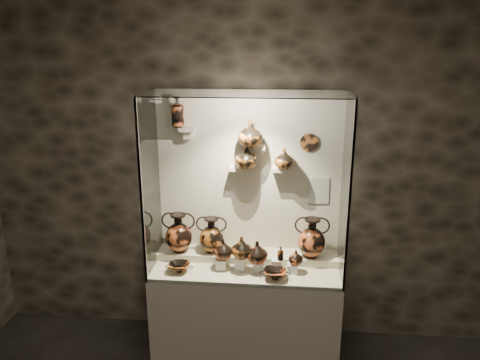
% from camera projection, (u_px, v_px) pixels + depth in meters
% --- Properties ---
extents(wall_back, '(5.00, 0.02, 3.20)m').
position_uv_depth(wall_back, '(249.00, 177.00, 4.33)').
color(wall_back, black).
rests_on(wall_back, ground).
extents(plinth, '(1.70, 0.60, 0.80)m').
position_uv_depth(plinth, '(246.00, 309.00, 4.38)').
color(plinth, '#C2B59C').
rests_on(plinth, floor).
extents(front_tier, '(1.68, 0.58, 0.03)m').
position_uv_depth(front_tier, '(246.00, 269.00, 4.26)').
color(front_tier, '#C2B696').
rests_on(front_tier, plinth).
extents(rear_tier, '(1.70, 0.25, 0.10)m').
position_uv_depth(rear_tier, '(247.00, 257.00, 4.41)').
color(rear_tier, '#C2B696').
rests_on(rear_tier, plinth).
extents(back_panel, '(1.70, 0.03, 1.60)m').
position_uv_depth(back_panel, '(249.00, 177.00, 4.33)').
color(back_panel, '#C2B59C').
rests_on(back_panel, plinth).
extents(glass_front, '(1.70, 0.01, 1.60)m').
position_uv_depth(glass_front, '(243.00, 198.00, 3.75)').
color(glass_front, white).
rests_on(glass_front, plinth).
extents(glass_left, '(0.01, 0.60, 1.60)m').
position_uv_depth(glass_left, '(150.00, 184.00, 4.10)').
color(glass_left, white).
rests_on(glass_left, plinth).
extents(glass_right, '(0.01, 0.60, 1.60)m').
position_uv_depth(glass_right, '(346.00, 190.00, 3.95)').
color(glass_right, white).
rests_on(glass_right, plinth).
extents(glass_top, '(1.70, 0.60, 0.01)m').
position_uv_depth(glass_top, '(247.00, 94.00, 3.80)').
color(glass_top, white).
rests_on(glass_top, back_panel).
extents(frame_post_left, '(0.02, 0.02, 1.60)m').
position_uv_depth(frame_post_left, '(141.00, 195.00, 3.83)').
color(frame_post_left, gray).
rests_on(frame_post_left, plinth).
extents(frame_post_right, '(0.02, 0.02, 1.60)m').
position_uv_depth(frame_post_right, '(349.00, 201.00, 3.68)').
color(frame_post_right, gray).
rests_on(frame_post_right, plinth).
extents(pedestal_a, '(0.09, 0.09, 0.10)m').
position_uv_depth(pedestal_a, '(221.00, 264.00, 4.21)').
color(pedestal_a, silver).
rests_on(pedestal_a, front_tier).
extents(pedestal_b, '(0.09, 0.09, 0.13)m').
position_uv_depth(pedestal_b, '(240.00, 263.00, 4.19)').
color(pedestal_b, silver).
rests_on(pedestal_b, front_tier).
extents(pedestal_c, '(0.09, 0.09, 0.09)m').
position_uv_depth(pedestal_c, '(259.00, 266.00, 4.18)').
color(pedestal_c, silver).
rests_on(pedestal_c, front_tier).
extents(pedestal_d, '(0.09, 0.09, 0.12)m').
position_uv_depth(pedestal_d, '(277.00, 265.00, 4.16)').
color(pedestal_d, silver).
rests_on(pedestal_d, front_tier).
extents(pedestal_e, '(0.09, 0.09, 0.08)m').
position_uv_depth(pedestal_e, '(292.00, 268.00, 4.15)').
color(pedestal_e, silver).
rests_on(pedestal_e, front_tier).
extents(bracket_ul, '(0.14, 0.12, 0.04)m').
position_uv_depth(bracket_ul, '(187.00, 129.00, 4.18)').
color(bracket_ul, '#C2B59C').
rests_on(bracket_ul, back_panel).
extents(bracket_ca, '(0.14, 0.12, 0.04)m').
position_uv_depth(bracket_ca, '(237.00, 168.00, 4.24)').
color(bracket_ca, '#C2B59C').
rests_on(bracket_ca, back_panel).
extents(bracket_cb, '(0.10, 0.12, 0.04)m').
position_uv_depth(bracket_cb, '(260.00, 147.00, 4.16)').
color(bracket_cb, '#C2B59C').
rests_on(bracket_cb, back_panel).
extents(bracket_cc, '(0.14, 0.12, 0.04)m').
position_uv_depth(bracket_cc, '(279.00, 169.00, 4.20)').
color(bracket_cc, '#C2B59C').
rests_on(bracket_cc, back_panel).
extents(amphora_left, '(0.39, 0.39, 0.38)m').
position_uv_depth(amphora_left, '(179.00, 233.00, 4.37)').
color(amphora_left, '#A5441F').
rests_on(amphora_left, rear_tier).
extents(amphora_mid, '(0.36, 0.36, 0.34)m').
position_uv_depth(amphora_mid, '(212.00, 235.00, 4.36)').
color(amphora_mid, '#9A4F1B').
rests_on(amphora_mid, rear_tier).
extents(amphora_right, '(0.39, 0.39, 0.38)m').
position_uv_depth(amphora_right, '(312.00, 238.00, 4.26)').
color(amphora_right, '#A5441F').
rests_on(amphora_right, rear_tier).
extents(jug_a, '(0.18, 0.18, 0.18)m').
position_uv_depth(jug_a, '(223.00, 249.00, 4.18)').
color(jug_a, '#A5441F').
rests_on(jug_a, pedestal_a).
extents(jug_b, '(0.21, 0.21, 0.20)m').
position_uv_depth(jug_b, '(242.00, 247.00, 4.13)').
color(jug_b, '#9A4F1B').
rests_on(jug_b, pedestal_b).
extents(jug_c, '(0.23, 0.23, 0.20)m').
position_uv_depth(jug_c, '(257.00, 252.00, 4.13)').
color(jug_c, '#A5441F').
rests_on(jug_c, pedestal_c).
extents(jug_e, '(0.17, 0.17, 0.13)m').
position_uv_depth(jug_e, '(296.00, 257.00, 4.12)').
color(jug_e, '#A5441F').
rests_on(jug_e, pedestal_e).
extents(lekythos_small, '(0.08, 0.08, 0.14)m').
position_uv_depth(lekythos_small, '(281.00, 253.00, 4.11)').
color(lekythos_small, '#9A4F1B').
rests_on(lekythos_small, pedestal_d).
extents(kylix_left, '(0.28, 0.25, 0.10)m').
position_uv_depth(kylix_left, '(179.00, 267.00, 4.16)').
color(kylix_left, '#9A4F1B').
rests_on(kylix_left, front_tier).
extents(kylix_right, '(0.30, 0.27, 0.10)m').
position_uv_depth(kylix_right, '(275.00, 273.00, 4.04)').
color(kylix_right, '#A5441F').
rests_on(kylix_right, front_tier).
extents(lekythos_tall, '(0.16, 0.16, 0.31)m').
position_uv_depth(lekythos_tall, '(178.00, 110.00, 4.12)').
color(lekythos_tall, '#A5441F').
rests_on(lekythos_tall, bracket_ul).
extents(ovoid_vase_a, '(0.23, 0.23, 0.21)m').
position_uv_depth(ovoid_vase_a, '(246.00, 157.00, 4.15)').
color(ovoid_vase_a, '#9A4F1B').
rests_on(ovoid_vase_a, bracket_ca).
extents(ovoid_vase_b, '(0.24, 0.24, 0.23)m').
position_uv_depth(ovoid_vase_b, '(250.00, 133.00, 4.07)').
color(ovoid_vase_b, '#9A4F1B').
rests_on(ovoid_vase_b, bracket_cb).
extents(ovoid_vase_c, '(0.19, 0.19, 0.18)m').
position_uv_depth(ovoid_vase_c, '(284.00, 159.00, 4.13)').
color(ovoid_vase_c, '#9A4F1B').
rests_on(ovoid_vase_c, bracket_cc).
extents(wall_plate, '(0.16, 0.02, 0.16)m').
position_uv_depth(wall_plate, '(309.00, 142.00, 4.16)').
color(wall_plate, brown).
rests_on(wall_plate, back_panel).
extents(info_placard, '(0.19, 0.01, 0.25)m').
position_uv_depth(info_placard, '(319.00, 191.00, 4.28)').
color(info_placard, beige).
rests_on(info_placard, back_panel).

